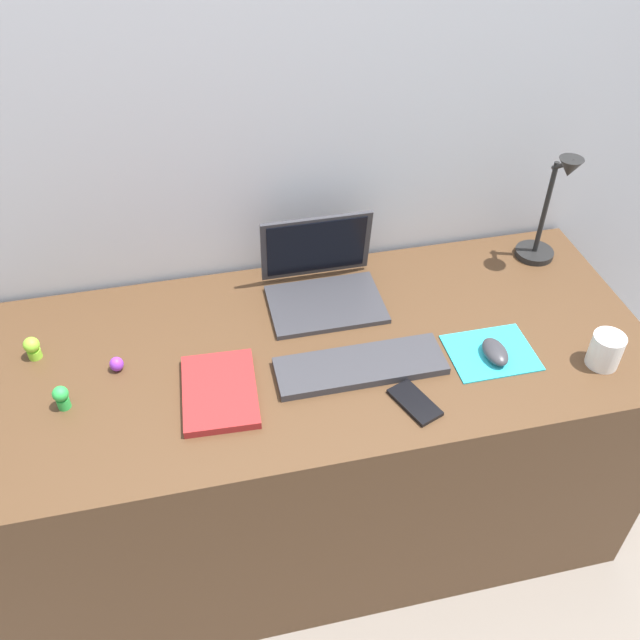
{
  "coord_description": "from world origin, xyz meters",
  "views": [
    {
      "loc": [
        -0.24,
        -1.21,
        1.93
      ],
      "look_at": [
        0.03,
        0.0,
        0.83
      ],
      "focal_mm": 38.5,
      "sensor_mm": 36.0,
      "label": 1
    }
  ],
  "objects_px": {
    "cell_phone": "(415,402)",
    "desk_lamp": "(550,212)",
    "laptop": "(321,278)",
    "coffee_mug": "(606,350)",
    "toy_figurine_green": "(61,397)",
    "keyboard": "(360,366)",
    "toy_figurine_lime": "(32,348)",
    "toy_figurine_purple": "(117,364)",
    "notebook_pad": "(220,391)",
    "mouse": "(495,352)"
  },
  "relations": [
    {
      "from": "cell_phone",
      "to": "desk_lamp",
      "type": "height_order",
      "value": "desk_lamp"
    },
    {
      "from": "laptop",
      "to": "coffee_mug",
      "type": "distance_m",
      "value": 0.73
    },
    {
      "from": "notebook_pad",
      "to": "coffee_mug",
      "type": "bearing_deg",
      "value": -3.45
    },
    {
      "from": "laptop",
      "to": "toy_figurine_green",
      "type": "distance_m",
      "value": 0.71
    },
    {
      "from": "laptop",
      "to": "mouse",
      "type": "distance_m",
      "value": 0.49
    },
    {
      "from": "toy_figurine_purple",
      "to": "cell_phone",
      "type": "bearing_deg",
      "value": -21.52
    },
    {
      "from": "desk_lamp",
      "to": "toy_figurine_green",
      "type": "xyz_separation_m",
      "value": [
        -1.31,
        -0.28,
        -0.13
      ]
    },
    {
      "from": "keyboard",
      "to": "coffee_mug",
      "type": "bearing_deg",
      "value": -10.74
    },
    {
      "from": "mouse",
      "to": "coffee_mug",
      "type": "relative_size",
      "value": 1.09
    },
    {
      "from": "laptop",
      "to": "notebook_pad",
      "type": "relative_size",
      "value": 1.25
    },
    {
      "from": "toy_figurine_lime",
      "to": "toy_figurine_purple",
      "type": "xyz_separation_m",
      "value": [
        0.2,
        -0.09,
        -0.01
      ]
    },
    {
      "from": "coffee_mug",
      "to": "mouse",
      "type": "bearing_deg",
      "value": 163.25
    },
    {
      "from": "cell_phone",
      "to": "toy_figurine_lime",
      "type": "relative_size",
      "value": 2.12
    },
    {
      "from": "laptop",
      "to": "toy_figurine_lime",
      "type": "relative_size",
      "value": 4.97
    },
    {
      "from": "mouse",
      "to": "toy_figurine_lime",
      "type": "height_order",
      "value": "toy_figurine_lime"
    },
    {
      "from": "toy_figurine_lime",
      "to": "toy_figurine_purple",
      "type": "height_order",
      "value": "toy_figurine_lime"
    },
    {
      "from": "notebook_pad",
      "to": "coffee_mug",
      "type": "distance_m",
      "value": 0.92
    },
    {
      "from": "keyboard",
      "to": "toy_figurine_green",
      "type": "relative_size",
      "value": 6.63
    },
    {
      "from": "keyboard",
      "to": "desk_lamp",
      "type": "bearing_deg",
      "value": 26.88
    },
    {
      "from": "cell_phone",
      "to": "notebook_pad",
      "type": "relative_size",
      "value": 0.53
    },
    {
      "from": "toy_figurine_purple",
      "to": "mouse",
      "type": "bearing_deg",
      "value": -10.15
    },
    {
      "from": "notebook_pad",
      "to": "laptop",
      "type": "bearing_deg",
      "value": 47.55
    },
    {
      "from": "keyboard",
      "to": "desk_lamp",
      "type": "relative_size",
      "value": 1.19
    },
    {
      "from": "cell_phone",
      "to": "toy_figurine_green",
      "type": "height_order",
      "value": "toy_figurine_green"
    },
    {
      "from": "coffee_mug",
      "to": "toy_figurine_purple",
      "type": "height_order",
      "value": "coffee_mug"
    },
    {
      "from": "cell_phone",
      "to": "coffee_mug",
      "type": "height_order",
      "value": "coffee_mug"
    },
    {
      "from": "cell_phone",
      "to": "toy_figurine_green",
      "type": "xyz_separation_m",
      "value": [
        -0.78,
        0.17,
        0.03
      ]
    },
    {
      "from": "coffee_mug",
      "to": "toy_figurine_purple",
      "type": "xyz_separation_m",
      "value": [
        -1.15,
        0.24,
        -0.03
      ]
    },
    {
      "from": "laptop",
      "to": "toy_figurine_green",
      "type": "xyz_separation_m",
      "value": [
        -0.66,
        -0.27,
        -0.02
      ]
    },
    {
      "from": "keyboard",
      "to": "coffee_mug",
      "type": "height_order",
      "value": "coffee_mug"
    },
    {
      "from": "laptop",
      "to": "toy_figurine_green",
      "type": "bearing_deg",
      "value": -157.85
    },
    {
      "from": "notebook_pad",
      "to": "desk_lamp",
      "type": "bearing_deg",
      "value": 21.39
    },
    {
      "from": "desk_lamp",
      "to": "toy_figurine_purple",
      "type": "relative_size",
      "value": 9.35
    },
    {
      "from": "toy_figurine_green",
      "to": "desk_lamp",
      "type": "bearing_deg",
      "value": 12.17
    },
    {
      "from": "mouse",
      "to": "cell_phone",
      "type": "relative_size",
      "value": 0.75
    },
    {
      "from": "mouse",
      "to": "toy_figurine_green",
      "type": "height_order",
      "value": "toy_figurine_green"
    },
    {
      "from": "cell_phone",
      "to": "desk_lamp",
      "type": "xyz_separation_m",
      "value": [
        0.52,
        0.45,
        0.16
      ]
    },
    {
      "from": "keyboard",
      "to": "notebook_pad",
      "type": "relative_size",
      "value": 1.71
    },
    {
      "from": "notebook_pad",
      "to": "toy_figurine_purple",
      "type": "height_order",
      "value": "toy_figurine_purple"
    },
    {
      "from": "notebook_pad",
      "to": "toy_figurine_lime",
      "type": "bearing_deg",
      "value": 155.45
    },
    {
      "from": "toy_figurine_green",
      "to": "toy_figurine_lime",
      "type": "height_order",
      "value": "toy_figurine_green"
    },
    {
      "from": "cell_phone",
      "to": "toy_figurine_purple",
      "type": "bearing_deg",
      "value": 136.97
    },
    {
      "from": "laptop",
      "to": "keyboard",
      "type": "distance_m",
      "value": 0.3
    },
    {
      "from": "laptop",
      "to": "keyboard",
      "type": "bearing_deg",
      "value": -84.58
    },
    {
      "from": "coffee_mug",
      "to": "toy_figurine_green",
      "type": "xyz_separation_m",
      "value": [
        -1.27,
        0.14,
        -0.01
      ]
    },
    {
      "from": "laptop",
      "to": "notebook_pad",
      "type": "bearing_deg",
      "value": -135.32
    },
    {
      "from": "toy_figurine_lime",
      "to": "toy_figurine_green",
      "type": "bearing_deg",
      "value": -66.82
    },
    {
      "from": "mouse",
      "to": "cell_phone",
      "type": "height_order",
      "value": "mouse"
    },
    {
      "from": "desk_lamp",
      "to": "notebook_pad",
      "type": "bearing_deg",
      "value": -161.48
    },
    {
      "from": "mouse",
      "to": "toy_figurine_purple",
      "type": "relative_size",
      "value": 2.6
    }
  ]
}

